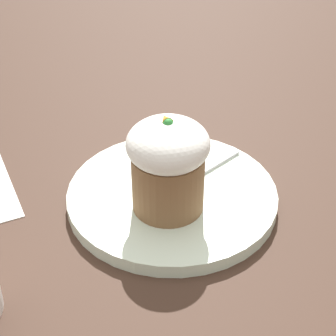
# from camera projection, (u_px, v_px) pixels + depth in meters

# --- Properties ---
(ground_plane) EXTENTS (4.00, 4.00, 0.00)m
(ground_plane) POSITION_uv_depth(u_px,v_px,m) (172.00, 201.00, 0.61)
(ground_plane) COLOR #3D281E
(dessert_plate) EXTENTS (0.23, 0.23, 0.01)m
(dessert_plate) POSITION_uv_depth(u_px,v_px,m) (172.00, 196.00, 0.61)
(dessert_plate) COLOR silver
(dessert_plate) RESTS_ON ground_plane
(carrot_cake) EXTENTS (0.08, 0.08, 0.11)m
(carrot_cake) POSITION_uv_depth(u_px,v_px,m) (168.00, 163.00, 0.55)
(carrot_cake) COLOR brown
(carrot_cake) RESTS_ON dessert_plate
(spoon) EXTENTS (0.07, 0.10, 0.01)m
(spoon) POSITION_uv_depth(u_px,v_px,m) (193.00, 175.00, 0.62)
(spoon) COLOR silver
(spoon) RESTS_ON dessert_plate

